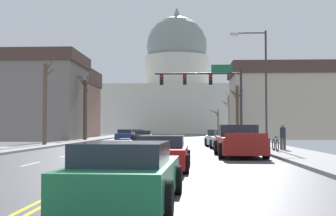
% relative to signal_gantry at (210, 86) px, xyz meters
% --- Properties ---
extents(ground, '(20.00, 180.00, 0.20)m').
position_rel_signal_gantry_xyz_m(ground, '(-4.81, -14.15, -5.17)').
color(ground, '#4D4D52').
extents(signal_gantry, '(7.91, 0.41, 7.00)m').
position_rel_signal_gantry_xyz_m(signal_gantry, '(0.00, 0.00, 0.00)').
color(signal_gantry, '#28282D').
rests_on(signal_gantry, ground).
extents(street_lamp_right, '(2.51, 0.24, 8.01)m').
position_rel_signal_gantry_xyz_m(street_lamp_right, '(3.06, -9.54, -0.29)').
color(street_lamp_right, '#333338').
rests_on(street_lamp_right, ground).
extents(capitol_building, '(34.20, 22.95, 31.37)m').
position_rel_signal_gantry_xyz_m(capitol_building, '(-4.81, 70.09, 5.47)').
color(capitol_building, beige).
rests_on(capitol_building, ground).
extents(sedan_near_00, '(2.02, 4.38, 1.30)m').
position_rel_signal_gantry_xyz_m(sedan_near_00, '(0.33, -4.58, -4.59)').
color(sedan_near_00, silver).
rests_on(sedan_near_00, ground).
extents(sedan_near_01, '(2.06, 4.69, 1.25)m').
position_rel_signal_gantry_xyz_m(sedan_near_01, '(0.54, -10.91, -4.60)').
color(sedan_near_01, silver).
rests_on(sedan_near_01, ground).
extents(pickup_truck_near_02, '(2.34, 5.76, 1.61)m').
position_rel_signal_gantry_xyz_m(pickup_truck_near_02, '(0.62, -17.60, -4.47)').
color(pickup_truck_near_02, maroon).
rests_on(pickup_truck_near_02, ground).
extents(sedan_near_03, '(2.02, 4.35, 1.19)m').
position_rel_signal_gantry_xyz_m(sedan_near_03, '(-2.88, -24.83, -4.63)').
color(sedan_near_03, '#B71414').
rests_on(sedan_near_03, ground).
extents(sedan_near_04, '(2.12, 4.44, 1.21)m').
position_rel_signal_gantry_xyz_m(sedan_near_04, '(-3.15, -31.98, -4.62)').
color(sedan_near_04, '#1E7247').
rests_on(sedan_near_04, ground).
extents(sedan_oncoming_00, '(2.12, 4.44, 1.15)m').
position_rel_signal_gantry_xyz_m(sedan_oncoming_00, '(-6.67, 6.04, -4.66)').
color(sedan_oncoming_00, black).
rests_on(sedan_oncoming_00, ground).
extents(sedan_oncoming_01, '(2.20, 4.29, 1.22)m').
position_rel_signal_gantry_xyz_m(sedan_oncoming_01, '(-9.78, 14.42, -4.63)').
color(sedan_oncoming_01, navy).
rests_on(sedan_oncoming_01, ground).
extents(sedan_oncoming_02, '(2.04, 4.38, 1.14)m').
position_rel_signal_gantry_xyz_m(sedan_oncoming_02, '(-9.80, 28.27, -4.65)').
color(sedan_oncoming_02, silver).
rests_on(sedan_oncoming_02, ground).
extents(flank_building_00, '(13.46, 8.94, 9.65)m').
position_rel_signal_gantry_xyz_m(flank_building_00, '(-20.44, 8.48, -0.32)').
color(flank_building_00, slate).
rests_on(flank_building_00, ground).
extents(flank_building_01, '(9.67, 9.21, 9.46)m').
position_rel_signal_gantry_xyz_m(flank_building_01, '(-19.86, 22.18, -0.39)').
color(flank_building_01, '#8C6656').
rests_on(flank_building_01, ground).
extents(flank_building_02, '(13.97, 8.49, 9.42)m').
position_rel_signal_gantry_xyz_m(flank_building_02, '(10.31, 16.66, -0.43)').
color(flank_building_02, '#B2A38E').
rests_on(flank_building_02, ground).
extents(bare_tree_00, '(1.61, 1.54, 6.70)m').
position_rel_signal_gantry_xyz_m(bare_tree_00, '(3.76, 12.31, -1.75)').
color(bare_tree_00, '#4C3D2D').
rests_on(bare_tree_00, ground).
extents(bare_tree_01, '(1.11, 1.90, 6.77)m').
position_rel_signal_gantry_xyz_m(bare_tree_01, '(-13.12, -6.11, -1.77)').
color(bare_tree_01, brown).
rests_on(bare_tree_01, ground).
extents(bare_tree_02, '(1.42, 2.31, 6.63)m').
position_rel_signal_gantry_xyz_m(bare_tree_02, '(4.09, 26.06, -1.89)').
color(bare_tree_02, brown).
rests_on(bare_tree_02, ground).
extents(bare_tree_03, '(1.69, 2.84, 7.08)m').
position_rel_signal_gantry_xyz_m(bare_tree_03, '(-13.03, 7.08, -1.58)').
color(bare_tree_03, '#4C3D2D').
rests_on(bare_tree_03, ground).
extents(bare_tree_04, '(1.62, 3.24, 4.73)m').
position_rel_signal_gantry_xyz_m(bare_tree_04, '(3.32, 40.58, -2.54)').
color(bare_tree_04, brown).
rests_on(bare_tree_04, ground).
extents(pedestrian_00, '(0.35, 0.34, 1.55)m').
position_rel_signal_gantry_xyz_m(pedestrian_00, '(3.70, -13.38, -4.20)').
color(pedestrian_00, '#4C4238').
rests_on(pedestrian_00, ground).
extents(bicycle_parked, '(0.12, 1.77, 0.85)m').
position_rel_signal_gantry_xyz_m(bicycle_parked, '(2.97, -14.82, -4.71)').
color(bicycle_parked, black).
rests_on(bicycle_parked, ground).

